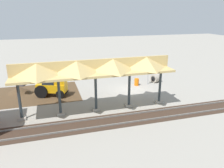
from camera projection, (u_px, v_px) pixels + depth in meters
ground_plane at (131, 90)px, 26.12m from camera, size 120.00×120.00×0.00m
dirt_work_zone at (36, 94)px, 24.80m from camera, size 9.67×7.00×0.01m
platform_canopy at (95, 68)px, 19.40m from camera, size 14.36×3.20×4.90m
rail_tracks at (159, 115)px, 19.73m from camera, size 60.00×2.58×0.15m
stop_sign at (148, 73)px, 27.67m from camera, size 0.72×0.30×2.18m
backhoe at (50, 85)px, 23.91m from camera, size 5.26×3.00×2.82m
dirt_mound at (20, 92)px, 25.31m from camera, size 5.15×5.15×1.29m
concrete_pipe at (156, 78)px, 28.95m from camera, size 1.39×1.39×1.06m
traffic_barrel at (137, 82)px, 27.62m from camera, size 0.56×0.56×0.90m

